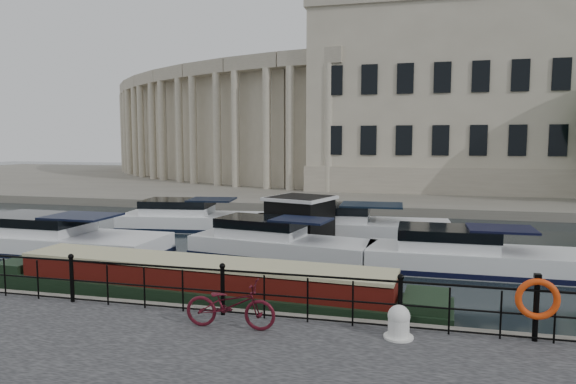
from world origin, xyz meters
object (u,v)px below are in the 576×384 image
Objects in this scene: mooring_bollard at (399,323)px; life_ring_post at (537,300)px; narrowboat at (200,289)px; harbour_hut at (300,223)px; bicycle at (230,304)px.

life_ring_post is at bearing 9.13° from mooring_bollard.
mooring_bollard is at bearing -170.87° from life_ring_post.
life_ring_post reaches higher than narrowboat.
harbour_hut is (1.02, 8.51, 0.59)m from narrowboat.
mooring_bollard is 0.50× the size of life_ring_post.
harbour_hut reaches higher than life_ring_post.
bicycle is at bearing -52.32° from narrowboat.
bicycle is 2.90× the size of mooring_bollard.
harbour_hut is at bearing 112.05° from mooring_bollard.
narrowboat is at bearing 153.51° from mooring_bollard.
mooring_bollard is 12.19m from harbour_hut.
narrowboat is at bearing -79.26° from harbour_hut.
life_ring_post reaches higher than mooring_bollard.
bicycle reaches higher than narrowboat.
mooring_bollard is at bearing -22.61° from narrowboat.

